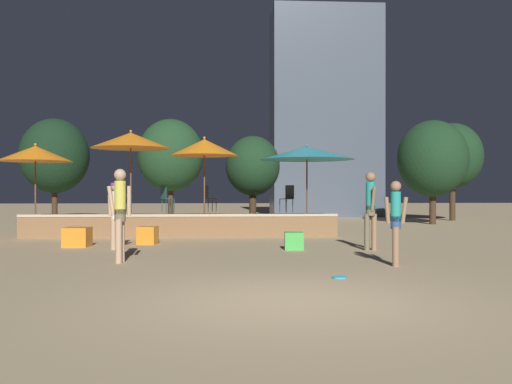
# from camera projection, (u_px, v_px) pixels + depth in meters

# --- Properties ---
(ground_plane) EXTENTS (120.00, 120.00, 0.00)m
(ground_plane) POSITION_uv_depth(u_px,v_px,m) (290.00, 302.00, 7.35)
(ground_plane) COLOR tan
(wooden_deck) EXTENTS (9.75, 2.51, 0.72)m
(wooden_deck) POSITION_uv_depth(u_px,v_px,m) (183.00, 225.00, 18.64)
(wooden_deck) COLOR olive
(wooden_deck) RESTS_ON ground
(patio_umbrella_0) EXTENTS (2.43, 2.43, 3.30)m
(patio_umbrella_0) POSITION_uv_depth(u_px,v_px,m) (131.00, 141.00, 17.43)
(patio_umbrella_0) COLOR brown
(patio_umbrella_0) RESTS_ON ground
(patio_umbrella_1) EXTENTS (2.96, 2.96, 2.90)m
(patio_umbrella_1) POSITION_uv_depth(u_px,v_px,m) (307.00, 153.00, 17.81)
(patio_umbrella_1) COLOR brown
(patio_umbrella_1) RESTS_ON ground
(patio_umbrella_2) EXTENTS (2.11, 2.11, 3.12)m
(patio_umbrella_2) POSITION_uv_depth(u_px,v_px,m) (204.00, 148.00, 17.62)
(patio_umbrella_2) COLOR brown
(patio_umbrella_2) RESTS_ON ground
(patio_umbrella_3) EXTENTS (2.20, 2.20, 2.88)m
(patio_umbrella_3) POSITION_uv_depth(u_px,v_px,m) (35.00, 154.00, 17.27)
(patio_umbrella_3) COLOR brown
(patio_umbrella_3) RESTS_ON ground
(cube_seat_0) EXTENTS (0.48, 0.48, 0.43)m
(cube_seat_0) POSITION_uv_depth(u_px,v_px,m) (294.00, 241.00, 13.88)
(cube_seat_0) COLOR #4CC651
(cube_seat_0) RESTS_ON ground
(cube_seat_1) EXTENTS (0.56, 0.56, 0.48)m
(cube_seat_1) POSITION_uv_depth(u_px,v_px,m) (148.00, 235.00, 15.33)
(cube_seat_1) COLOR orange
(cube_seat_1) RESTS_ON ground
(cube_seat_2) EXTENTS (0.65, 0.65, 0.50)m
(cube_seat_2) POSITION_uv_depth(u_px,v_px,m) (77.00, 237.00, 14.61)
(cube_seat_2) COLOR orange
(cube_seat_2) RESTS_ON ground
(person_0) EXTENTS (0.31, 0.55, 1.89)m
(person_0) POSITION_uv_depth(u_px,v_px,m) (370.00, 206.00, 13.74)
(person_0) COLOR #997051
(person_0) RESTS_ON ground
(person_1) EXTENTS (0.45, 0.28, 1.64)m
(person_1) POSITION_uv_depth(u_px,v_px,m) (115.00, 212.00, 13.93)
(person_1) COLOR white
(person_1) RESTS_ON ground
(person_2) EXTENTS (0.45, 0.28, 1.62)m
(person_2) POSITION_uv_depth(u_px,v_px,m) (396.00, 221.00, 10.87)
(person_2) COLOR #997051
(person_2) RESTS_ON ground
(person_3) EXTENTS (0.50, 0.31, 1.87)m
(person_3) POSITION_uv_depth(u_px,v_px,m) (120.00, 210.00, 11.34)
(person_3) COLOR tan
(person_3) RESTS_ON ground
(bistro_chair_0) EXTENTS (0.48, 0.48, 0.90)m
(bistro_chair_0) POSITION_uv_depth(u_px,v_px,m) (288.00, 196.00, 18.72)
(bistro_chair_0) COLOR #2D3338
(bistro_chair_0) RESTS_ON wooden_deck
(bistro_chair_1) EXTENTS (0.46, 0.46, 0.90)m
(bistro_chair_1) POSITION_uv_depth(u_px,v_px,m) (208.00, 196.00, 19.35)
(bistro_chair_1) COLOR #2D3338
(bistro_chair_1) RESTS_ON wooden_deck
(bistro_chair_2) EXTENTS (0.47, 0.47, 0.90)m
(bistro_chair_2) POSITION_uv_depth(u_px,v_px,m) (119.00, 196.00, 19.34)
(bistro_chair_2) COLOR #2D3338
(bistro_chair_2) RESTS_ON wooden_deck
(bistro_chair_3) EXTENTS (0.47, 0.47, 0.90)m
(bistro_chair_3) POSITION_uv_depth(u_px,v_px,m) (166.00, 196.00, 18.93)
(bistro_chair_3) COLOR #1E4C47
(bistro_chair_3) RESTS_ON wooden_deck
(frisbee_disc) EXTENTS (0.25, 0.25, 0.03)m
(frisbee_disc) POSITION_uv_depth(u_px,v_px,m) (340.00, 277.00, 9.30)
(frisbee_disc) COLOR #33B2D8
(frisbee_disc) RESTS_ON ground
(background_tree_0) EXTENTS (2.88, 2.88, 4.73)m
(background_tree_0) POSITION_uv_depth(u_px,v_px,m) (452.00, 156.00, 27.63)
(background_tree_0) COLOR #3D2B1C
(background_tree_0) RESTS_ON ground
(background_tree_1) EXTENTS (3.38, 3.38, 5.05)m
(background_tree_1) POSITION_uv_depth(u_px,v_px,m) (55.00, 156.00, 28.40)
(background_tree_1) COLOR #3D2B1C
(background_tree_1) RESTS_ON ground
(background_tree_2) EXTENTS (2.14, 2.14, 3.60)m
(background_tree_2) POSITION_uv_depth(u_px,v_px,m) (253.00, 166.00, 22.40)
(background_tree_2) COLOR #3D2B1C
(background_tree_2) RESTS_ON ground
(background_tree_3) EXTENTS (3.25, 3.25, 4.99)m
(background_tree_3) POSITION_uv_depth(u_px,v_px,m) (171.00, 155.00, 28.16)
(background_tree_3) COLOR #3D2B1C
(background_tree_3) RESTS_ON ground
(background_tree_4) EXTENTS (3.01, 3.01, 4.48)m
(background_tree_4) POSITION_uv_depth(u_px,v_px,m) (433.00, 159.00, 24.53)
(background_tree_4) COLOR #3D2B1C
(background_tree_4) RESTS_ON ground
(distant_building) EXTENTS (6.10, 3.16, 11.74)m
(distant_building) POSITION_uv_depth(u_px,v_px,m) (325.00, 113.00, 32.51)
(distant_building) COLOR #4C5666
(distant_building) RESTS_ON ground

